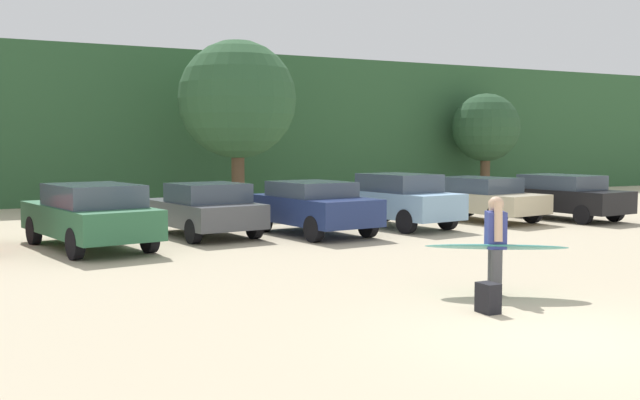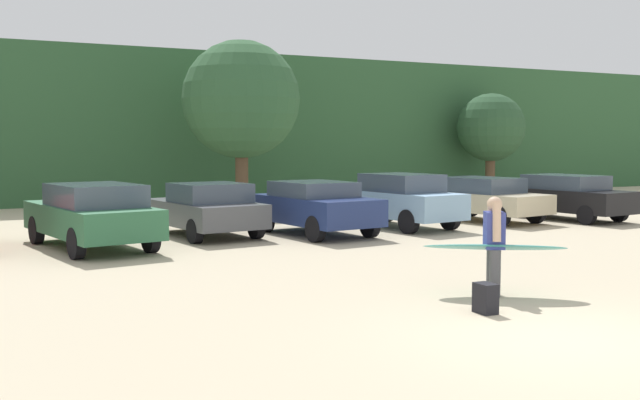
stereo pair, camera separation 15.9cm
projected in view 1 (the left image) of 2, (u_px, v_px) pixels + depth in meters
ground_plane at (564, 338)px, 9.55m from camera, size 120.00×120.00×0.00m
hillside_ridge at (108, 128)px, 35.79m from camera, size 108.00×12.00×6.51m
tree_ridge_back at (237, 100)px, 28.23m from camera, size 4.53×4.53×6.47m
tree_center_left at (486, 128)px, 36.35m from camera, size 3.34×3.34×4.98m
parked_car_forest_green at (90, 214)px, 17.60m from camera, size 2.69×4.95×1.56m
parked_car_dark_gray at (204, 209)px, 19.98m from camera, size 2.44×4.18×1.46m
parked_car_navy at (314, 206)px, 20.35m from camera, size 2.39×4.16×1.47m
parked_car_sky_blue at (396, 199)px, 22.15m from camera, size 2.39×4.56×1.62m
parked_car_champagne at (480, 197)px, 23.91m from camera, size 2.60×4.40×1.42m
parked_car_black at (562, 196)px, 24.56m from camera, size 2.30×4.54×1.48m
person_adult at (495, 240)px, 12.18m from camera, size 0.49×0.70×1.65m
surfboard_teal at (496, 247)px, 12.25m from camera, size 2.34×1.83×0.22m
backpack_dropped at (488, 298)px, 10.97m from camera, size 0.24×0.34×0.45m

